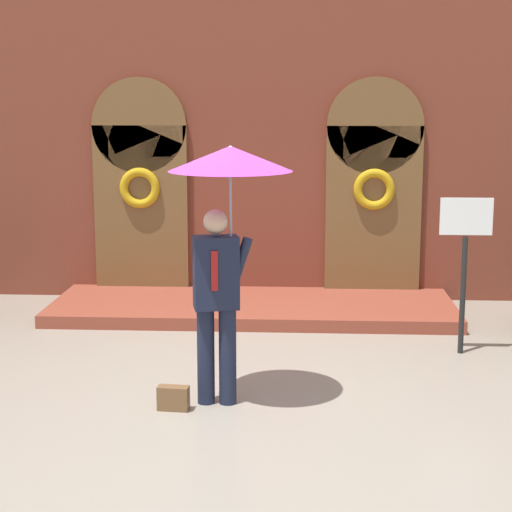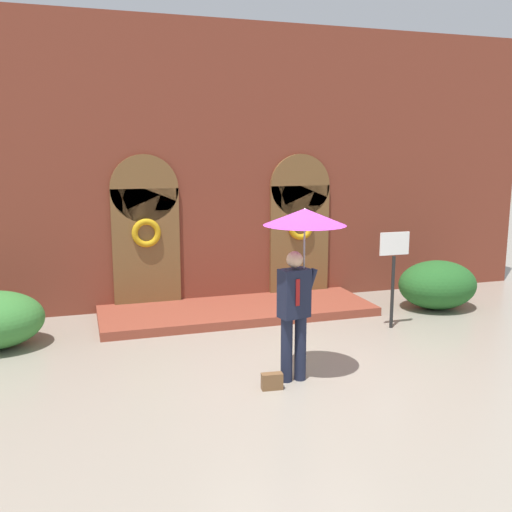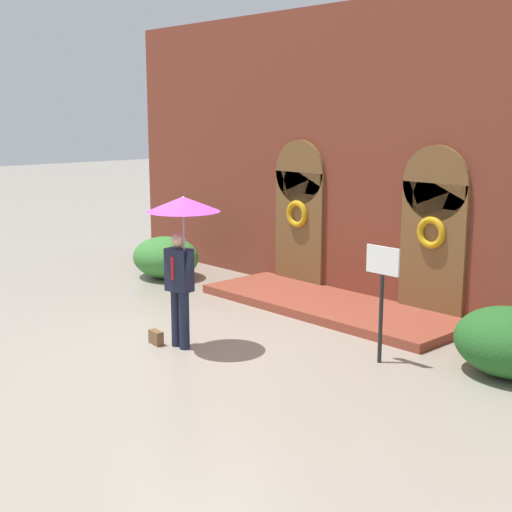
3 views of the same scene
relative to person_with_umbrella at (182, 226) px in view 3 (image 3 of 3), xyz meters
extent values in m
plane|color=gray|center=(0.04, 0.27, -1.91)|extent=(80.00, 80.00, 0.00)
cube|color=brown|center=(0.04, 4.47, 0.89)|extent=(14.00, 0.50, 5.60)
cube|color=brown|center=(-1.56, 4.18, -0.71)|extent=(1.30, 0.08, 2.40)
cylinder|color=brown|center=(-1.56, 4.18, 0.49)|extent=(1.30, 0.08, 1.30)
cube|color=brown|center=(1.64, 4.18, -0.71)|extent=(1.30, 0.08, 2.40)
cylinder|color=brown|center=(1.64, 4.18, 0.49)|extent=(1.30, 0.08, 1.30)
torus|color=#C69314|center=(-1.56, 4.11, -0.36)|extent=(0.56, 0.12, 0.56)
torus|color=#C69314|center=(1.64, 4.11, -0.36)|extent=(0.56, 0.12, 0.56)
cube|color=brown|center=(0.04, 3.32, -1.83)|extent=(5.20, 1.80, 0.16)
cylinder|color=#191E33|center=(-0.20, 0.00, -1.46)|extent=(0.16, 0.16, 0.90)
cylinder|color=#191E33|center=(0.00, 0.00, -1.46)|extent=(0.16, 0.16, 0.90)
cube|color=#191E33|center=(-0.10, 0.00, -0.68)|extent=(0.44, 0.32, 0.66)
cube|color=#A51919|center=(-0.10, -0.13, -0.64)|extent=(0.06, 0.02, 0.36)
sphere|color=tan|center=(-0.10, 0.00, -0.22)|extent=(0.22, 0.22, 0.22)
cylinder|color=#191E33|center=(0.12, 0.00, -0.58)|extent=(0.22, 0.09, 0.46)
cylinder|color=gray|center=(0.03, 0.00, -0.26)|extent=(0.02, 0.02, 0.98)
cone|color=#992893|center=(0.03, 0.00, 0.34)|extent=(1.10, 1.10, 0.22)
cone|color=white|center=(0.03, 0.00, 0.35)|extent=(0.61, 0.60, 0.20)
cube|color=brown|center=(-0.47, -0.20, -1.80)|extent=(0.29, 0.15, 0.22)
cylinder|color=black|center=(2.43, 1.71, -1.26)|extent=(0.06, 0.06, 1.30)
cube|color=white|center=(2.43, 1.71, -0.39)|extent=(0.56, 0.03, 0.40)
ellipsoid|color=#387A33|center=(-4.19, 2.69, -1.46)|extent=(1.59, 1.36, 0.91)
ellipsoid|color=#235B23|center=(3.97, 2.58, -1.43)|extent=(1.58, 1.32, 0.96)
camera|label=1|loc=(0.67, -7.48, 0.87)|focal=60.00mm
camera|label=2|loc=(-2.80, -6.90, 1.17)|focal=40.00mm
camera|label=3|loc=(8.44, -6.35, 1.64)|focal=50.00mm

